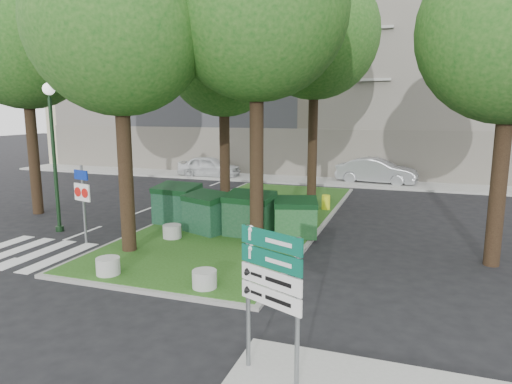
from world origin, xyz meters
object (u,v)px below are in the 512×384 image
at_px(tree_median_mid, 226,47).
at_px(dumpster_a, 177,204).
at_px(car_silver, 377,171).
at_px(tree_median_far, 317,21).
at_px(dumpster_b, 206,213).
at_px(tree_street_left, 25,28).
at_px(dumpster_c, 249,214).
at_px(traffic_sign_pole, 83,194).
at_px(dumpster_d, 295,218).
at_px(car_white, 209,167).
at_px(bollard_left, 108,266).
at_px(street_lamp, 53,140).
at_px(bollard_mid, 172,231).
at_px(bollard_right, 205,279).
at_px(tree_median_near_left, 121,6).
at_px(litter_bin, 326,202).
at_px(directional_sign, 272,282).

xyz_separation_m(tree_median_mid, dumpster_a, (-0.84, -3.03, -6.12)).
bearing_deg(car_silver, tree_median_far, 168.00).
bearing_deg(dumpster_b, tree_street_left, -163.36).
bearing_deg(dumpster_c, traffic_sign_pole, -150.04).
relative_size(dumpster_a, dumpster_d, 1.05).
xyz_separation_m(dumpster_c, car_white, (-7.45, 12.84, -0.15)).
height_order(dumpster_b, bollard_left, dumpster_b).
bearing_deg(car_white, street_lamp, 177.76).
xyz_separation_m(dumpster_b, bollard_left, (-0.64, -4.76, -0.47)).
distance_m(tree_median_mid, bollard_left, 10.83).
bearing_deg(street_lamp, dumpster_b, 13.99).
bearing_deg(tree_street_left, bollard_left, -36.09).
bearing_deg(car_white, car_silver, -89.97).
distance_m(tree_street_left, bollard_mid, 10.64).
bearing_deg(dumpster_c, car_silver, 81.53).
bearing_deg(bollard_right, tree_median_far, 88.70).
xyz_separation_m(tree_median_near_left, litter_bin, (4.61, 7.79, -6.88)).
xyz_separation_m(tree_median_mid, dumpster_b, (0.76, -3.80, -6.17)).
bearing_deg(street_lamp, dumpster_a, 29.36).
relative_size(tree_median_near_left, tree_median_mid, 1.05).
relative_size(bollard_right, directional_sign, 0.25).
bearing_deg(litter_bin, dumpster_a, -138.96).
bearing_deg(street_lamp, litter_bin, 36.43).
height_order(tree_median_mid, litter_bin, tree_median_mid).
bearing_deg(tree_median_near_left, tree_street_left, 153.43).
bearing_deg(bollard_mid, street_lamp, -177.32).
bearing_deg(car_white, tree_median_mid, -155.12).
bearing_deg(bollard_left, street_lamp, 143.90).
xyz_separation_m(dumpster_d, street_lamp, (-8.49, -1.76, 2.59)).
bearing_deg(tree_median_mid, street_lamp, -131.77).
bearing_deg(directional_sign, bollard_left, 174.73).
xyz_separation_m(tree_street_left, bollard_mid, (7.49, -1.91, -7.31)).
xyz_separation_m(tree_median_near_left, tree_median_mid, (0.50, 6.50, -0.34)).
relative_size(litter_bin, street_lamp, 0.12).
bearing_deg(litter_bin, traffic_sign_pole, -132.57).
distance_m(dumpster_a, car_white, 12.87).
relative_size(tree_median_near_left, tree_street_left, 0.96).
height_order(tree_street_left, car_white, tree_street_left).
relative_size(tree_median_near_left, dumpster_d, 6.22).
distance_m(dumpster_b, dumpster_d, 3.19).
bearing_deg(bollard_right, car_white, 114.44).
height_order(bollard_mid, car_silver, car_silver).
relative_size(tree_median_far, car_silver, 2.53).
distance_m(tree_median_near_left, bollard_left, 7.30).
bearing_deg(bollard_left, tree_median_near_left, 106.78).
relative_size(tree_street_left, litter_bin, 17.52).
bearing_deg(bollard_mid, dumpster_d, 21.53).
bearing_deg(bollard_right, dumpster_c, 96.84).
bearing_deg(bollard_left, dumpster_c, 65.18).
bearing_deg(directional_sign, dumpster_a, 151.08).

